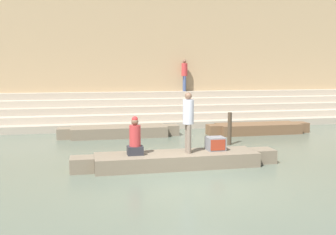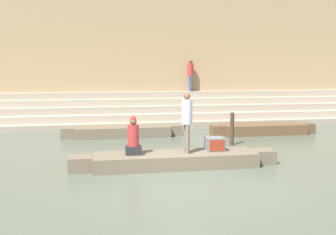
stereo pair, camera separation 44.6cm
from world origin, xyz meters
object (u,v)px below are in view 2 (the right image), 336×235
object	(u,v)px
person_standing	(187,118)
moored_boat_distant	(123,131)
rowboat_main	(175,159)
person_rowing	(133,139)
mooring_post	(232,129)
tv_set	(215,144)
moored_boat_shore	(263,129)
person_on_steps	(190,73)

from	to	relation	value
person_standing	moored_boat_distant	bearing A→B (deg)	116.02
rowboat_main	person_standing	bearing A→B (deg)	-10.92
person_rowing	mooring_post	world-z (taller)	person_rowing
moored_boat_distant	person_standing	bearing A→B (deg)	-68.66
tv_set	moored_boat_distant	bearing A→B (deg)	113.40
tv_set	mooring_post	size ratio (longest dim) A/B	0.43
moored_boat_shore	tv_set	bearing A→B (deg)	-121.97
person_rowing	mooring_post	xyz separation A→B (m)	(3.95, 2.85, -0.25)
person_rowing	moored_boat_distant	world-z (taller)	person_rowing
person_standing	moored_boat_distant	distance (m)	5.90
person_standing	mooring_post	world-z (taller)	person_standing
rowboat_main	moored_boat_distant	bearing A→B (deg)	100.68
tv_set	person_on_steps	size ratio (longest dim) A/B	0.31
mooring_post	moored_boat_shore	bearing A→B (deg)	45.42
person_standing	person_rowing	distance (m)	1.65
person_rowing	moored_boat_shore	distance (m)	8.03
rowboat_main	person_standing	world-z (taller)	person_standing
moored_boat_distant	rowboat_main	bearing A→B (deg)	-71.78
moored_boat_distant	person_on_steps	size ratio (longest dim) A/B	2.93
moored_boat_shore	mooring_post	size ratio (longest dim) A/B	3.79
moored_boat_distant	person_on_steps	world-z (taller)	person_on_steps
person_rowing	mooring_post	distance (m)	4.88
moored_boat_distant	moored_boat_shore	bearing A→B (deg)	2.19
person_on_steps	moored_boat_distant	bearing A→B (deg)	-115.77
mooring_post	person_on_steps	size ratio (longest dim) A/B	0.71
moored_boat_shore	person_on_steps	xyz separation A→B (m)	(-2.14, 4.90, 2.40)
moored_boat_shore	moored_boat_distant	distance (m)	6.15
person_standing	tv_set	xyz separation A→B (m)	(0.91, 0.19, -0.83)
person_standing	person_rowing	world-z (taller)	person_standing
moored_boat_shore	mooring_post	distance (m)	3.18
tv_set	mooring_post	world-z (taller)	mooring_post
person_standing	person_rowing	xyz separation A→B (m)	(-1.55, 0.06, -0.57)
person_rowing	rowboat_main	bearing A→B (deg)	7.60
person_standing	moored_boat_distant	xyz separation A→B (m)	(-1.52, 5.57, -1.21)
person_rowing	moored_boat_shore	bearing A→B (deg)	47.45
tv_set	person_on_steps	distance (m)	10.20
moored_boat_shore	person_rowing	bearing A→B (deg)	-135.66
moored_boat_distant	person_on_steps	bearing A→B (deg)	54.30
mooring_post	person_on_steps	distance (m)	7.43
person_rowing	person_standing	bearing A→B (deg)	5.62
moored_boat_distant	tv_set	bearing A→B (deg)	-59.67
rowboat_main	person_on_steps	xyz separation A→B (m)	(2.81, 10.00, 2.42)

